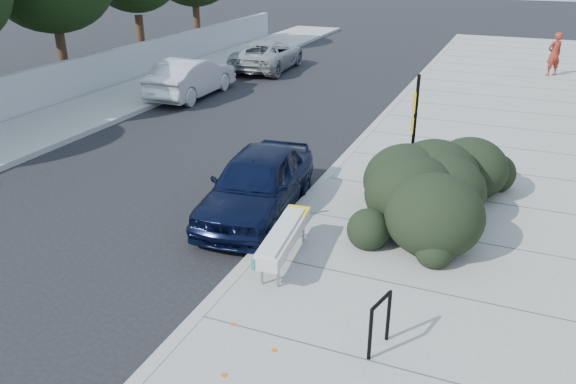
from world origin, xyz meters
name	(u,v)px	position (x,y,z in m)	size (l,w,h in m)	color
ground	(255,261)	(0.00, 0.00, 0.00)	(120.00, 120.00, 0.00)	black
sidewalk_far	(52,125)	(-9.50, 5.00, 0.07)	(3.00, 50.00, 0.15)	gray
curb_near	(338,166)	(0.00, 5.00, 0.08)	(0.22, 50.00, 0.17)	#9E9E99
curb_far	(90,130)	(-8.00, 5.00, 0.08)	(0.22, 50.00, 0.17)	#9E9E99
far_wall	(8,99)	(-11.20, 5.00, 0.75)	(0.30, 40.00, 1.50)	#9E9E99
bench	(284,237)	(0.60, -0.04, 0.65)	(0.64, 2.14, 0.63)	gray
bike_rack	(380,319)	(2.72, -1.72, 0.65)	(0.18, 0.55, 0.83)	black
sign_post	(413,130)	(2.04, 3.68, 1.69)	(0.15, 0.30, 2.72)	black
hedge	(443,175)	(2.83, 3.04, 1.00)	(2.27, 4.54, 1.70)	black
sedan_navy	(257,183)	(-0.80, 1.82, 0.70)	(1.66, 4.12, 1.40)	black
wagon_silver	(191,77)	(-7.50, 10.16, 0.73)	(1.55, 4.44, 1.46)	silver
suv_silver	(268,55)	(-6.91, 15.87, 0.67)	(2.24, 4.85, 1.35)	#9DA0A2
pedestrian	(554,54)	(5.19, 18.77, 1.06)	(0.66, 0.43, 1.82)	maroon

